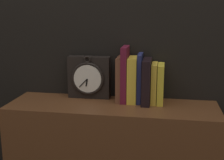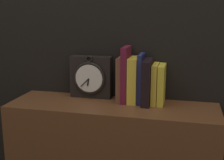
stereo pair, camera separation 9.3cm
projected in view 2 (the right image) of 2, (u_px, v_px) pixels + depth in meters
wall_back at (121, 12)px, 1.45m from camera, size 6.00×0.05×2.60m
clock at (91, 77)px, 1.48m from camera, size 0.20×0.07×0.21m
book_slot0_brown at (121, 79)px, 1.42m from camera, size 0.02×0.11×0.20m
book_slot1_maroon at (126, 74)px, 1.41m from camera, size 0.03×0.12×0.25m
book_slot2_yellow at (134, 80)px, 1.41m from camera, size 0.04×0.12×0.20m
book_slot3_navy at (141, 78)px, 1.40m from camera, size 0.02×0.12×0.22m
book_slot4_black at (147, 82)px, 1.38m from camera, size 0.04×0.15×0.20m
book_slot5_yellow at (155, 84)px, 1.39m from camera, size 0.02×0.12×0.18m
book_slot6_yellow at (162, 85)px, 1.38m from camera, size 0.03×0.12×0.18m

